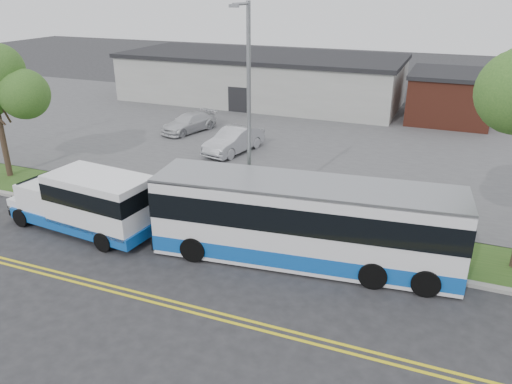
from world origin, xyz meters
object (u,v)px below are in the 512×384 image
at_px(transit_bus, 304,222).
at_px(parked_car_a, 234,140).
at_px(streetlight_near, 248,112).
at_px(shuttle_bus, 89,201).
at_px(parked_car_b, 189,123).
at_px(pedestrian, 102,188).

xyz_separation_m(transit_bus, parked_car_a, (-8.12, 11.26, -0.77)).
xyz_separation_m(streetlight_near, shuttle_bus, (-6.18, -3.28, -3.76)).
bearing_deg(parked_car_b, streetlight_near, -33.80).
distance_m(streetlight_near, parked_car_b, 16.49).
xyz_separation_m(pedestrian, parked_car_b, (-2.51, 13.17, -0.20)).
xyz_separation_m(shuttle_bus, pedestrian, (-1.29, 2.46, -0.51)).
xyz_separation_m(shuttle_bus, parked_car_a, (1.29, 12.42, -0.58)).
bearing_deg(transit_bus, parked_car_a, 119.61).
distance_m(pedestrian, parked_car_b, 13.40).
bearing_deg(parked_car_a, transit_bus, -42.23).
bearing_deg(streetlight_near, transit_bus, -33.39).
bearing_deg(shuttle_bus, pedestrian, 123.37).
bearing_deg(parked_car_b, shuttle_bus, -59.09).
bearing_deg(streetlight_near, shuttle_bus, -152.01).
bearing_deg(parked_car_b, parked_car_a, -14.97).
height_order(shuttle_bus, pedestrian, shuttle_bus).
distance_m(shuttle_bus, transit_bus, 9.48).
bearing_deg(parked_car_a, parked_car_b, 159.78).
distance_m(parked_car_a, parked_car_b, 6.02).
height_order(streetlight_near, parked_car_a, streetlight_near).
xyz_separation_m(transit_bus, parked_car_b, (-13.21, 14.47, -0.90)).
relative_size(transit_bus, parked_car_a, 2.50).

